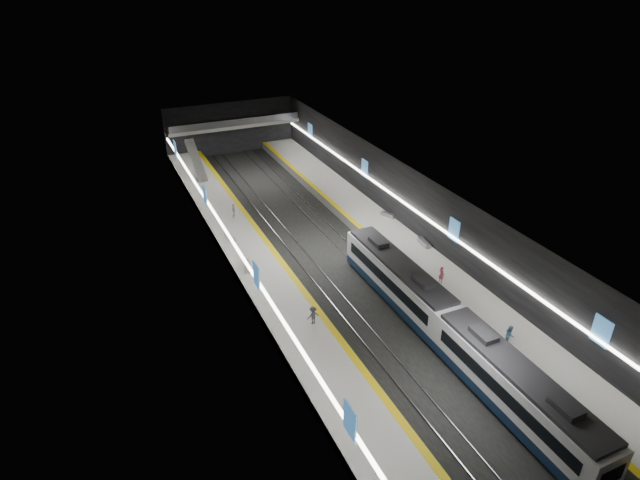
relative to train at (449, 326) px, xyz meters
name	(u,v)px	position (x,y,z in m)	size (l,w,h in m)	color
ground	(325,254)	(-2.50, 17.76, -2.20)	(70.00, 70.00, 0.00)	black
ceiling	(325,183)	(-2.50, 17.76, 5.80)	(20.00, 70.00, 0.04)	beige
wall_left	(229,239)	(-12.50, 17.76, 1.80)	(0.04, 70.00, 8.00)	black
wall_right	(409,203)	(7.50, 17.76, 1.80)	(0.04, 70.00, 8.00)	black
wall_back	(231,128)	(-2.50, 52.76, 1.80)	(20.00, 0.04, 8.00)	black
platform_left	(257,265)	(-10.00, 17.76, -1.70)	(5.00, 70.00, 1.00)	slate
tile_surface_left	(256,260)	(-10.00, 17.76, -1.19)	(5.00, 70.00, 0.02)	#A8A8A3
tactile_strip_left	(277,256)	(-7.80, 17.76, -1.18)	(0.60, 70.00, 0.02)	#E0BE0B
platform_right	(387,236)	(5.00, 17.76, -1.70)	(5.00, 70.00, 1.00)	slate
tile_surface_right	(387,232)	(5.00, 17.76, -1.19)	(5.00, 70.00, 0.02)	#A8A8A3
tactile_strip_right	(370,236)	(2.80, 17.76, -1.18)	(0.60, 70.00, 0.02)	#E0BE0B
rails	(325,253)	(-2.50, 17.76, -2.14)	(6.52, 70.00, 0.12)	gray
train	(449,326)	(0.00, 0.00, 0.00)	(2.69, 30.05, 3.60)	#0F2039
ad_posters	(321,211)	(-2.50, 18.76, 2.30)	(19.94, 53.50, 2.20)	#4383CA
cove_light_left	(232,240)	(-12.30, 17.76, 1.60)	(0.25, 68.60, 0.12)	white
cove_light_right	(407,205)	(7.30, 17.76, 1.60)	(0.25, 68.60, 0.12)	white
mezzanine_bridge	(234,125)	(-2.50, 50.69, 2.84)	(20.00, 3.00, 1.50)	gray
escalator	(196,160)	(-10.00, 43.76, 0.70)	(1.20, 8.00, 0.60)	#99999E
bench_left_near	(247,266)	(-11.31, 16.68, -0.96)	(0.54, 1.96, 0.48)	#99999E
bench_left_far	(230,238)	(-11.16, 23.09, -0.98)	(0.50, 1.79, 0.44)	#99999E
bench_right_near	(424,243)	(7.00, 13.68, -0.96)	(0.54, 1.95, 0.48)	#99999E
bench_right_far	(388,215)	(7.00, 21.07, -0.99)	(0.48, 1.72, 0.42)	#99999E
passenger_right_a	(441,275)	(4.36, 7.00, -0.37)	(0.60, 0.40, 1.66)	#B04256
passenger_right_b	(510,335)	(3.95, -2.49, -0.34)	(0.83, 0.65, 1.71)	teal
passenger_left_a	(234,210)	(-9.20, 28.47, -0.43)	(0.90, 0.37, 1.54)	beige
passenger_left_b	(313,315)	(-8.93, 6.11, -0.39)	(1.05, 0.60, 1.62)	#3E3D44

